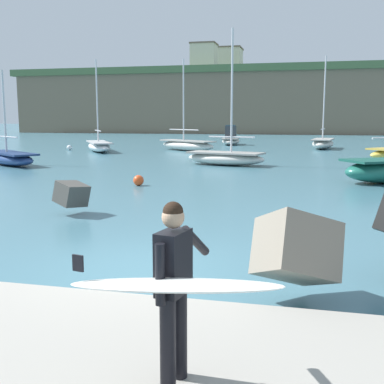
{
  "coord_description": "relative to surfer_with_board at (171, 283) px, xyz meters",
  "views": [
    {
      "loc": [
        2.91,
        -8.08,
        2.77
      ],
      "look_at": [
        0.88,
        0.5,
        1.4
      ],
      "focal_mm": 44.79,
      "sensor_mm": 36.0,
      "label": 1
    }
  ],
  "objects": [
    {
      "name": "boat_mid_right",
      "position": [
        -6.47,
        45.59,
        -0.66
      ],
      "size": [
        2.06,
        4.57,
        2.06
      ],
      "color": "beige",
      "rests_on": "ground"
    },
    {
      "name": "headland_bluff",
      "position": [
        0.46,
        97.68,
        4.61
      ],
      "size": [
        107.87,
        39.79,
        11.73
      ],
      "color": "#756651",
      "rests_on": "ground"
    },
    {
      "name": "mooring_buoy_middle",
      "position": [
        -18.84,
        34.02,
        -1.06
      ],
      "size": [
        0.44,
        0.44,
        0.44
      ],
      "color": "silver",
      "rests_on": "ground"
    },
    {
      "name": "surfer_with_board",
      "position": [
        0.0,
        0.0,
        0.0
      ],
      "size": [
        2.12,
        1.36,
        1.78
      ],
      "color": "black",
      "rests_on": "walkway_path"
    },
    {
      "name": "boat_near_left",
      "position": [
        -15.56,
        32.94,
        -0.79
      ],
      "size": [
        4.66,
        6.2,
        7.49
      ],
      "color": "white",
      "rests_on": "ground"
    },
    {
      "name": "boat_far_centre",
      "position": [
        -3.45,
        23.97,
        -0.81
      ],
      "size": [
        5.11,
        2.96,
        7.81
      ],
      "color": "beige",
      "rests_on": "ground"
    },
    {
      "name": "mooring_buoy_inner",
      "position": [
        -5.52,
        14.51,
        -1.06
      ],
      "size": [
        0.44,
        0.44,
        0.44
      ],
      "color": "#E54C1E",
      "rests_on": "ground"
    },
    {
      "name": "boat_mid_left",
      "position": [
        2.65,
        41.03,
        -0.75
      ],
      "size": [
        2.46,
        5.24,
        8.14
      ],
      "color": "beige",
      "rests_on": "ground"
    },
    {
      "name": "station_building_central",
      "position": [
        -19.26,
        92.37,
        13.35
      ],
      "size": [
        5.07,
        4.78,
        5.75
      ],
      "color": "beige",
      "rests_on": "headland_bluff"
    },
    {
      "name": "boat_near_centre",
      "position": [
        -8.7,
        35.69,
        -0.76
      ],
      "size": [
        5.99,
        4.78,
        7.66
      ],
      "color": "beige",
      "rests_on": "ground"
    },
    {
      "name": "walkway_path",
      "position": [
        -1.77,
        0.06,
        -1.16
      ],
      "size": [
        48.0,
        4.4,
        0.24
      ],
      "primitive_type": "cube",
      "color": "#9E998E",
      "rests_on": "ground"
    },
    {
      "name": "station_building_west",
      "position": [
        -16.85,
        105.17,
        13.74
      ],
      "size": [
        6.99,
        6.38,
        6.53
      ],
      "color": "beige",
      "rests_on": "headland_bluff"
    },
    {
      "name": "ground_plane",
      "position": [
        -1.77,
        4.06,
        -1.28
      ],
      "size": [
        400.0,
        400.0,
        0.0
      ],
      "primitive_type": "plane",
      "color": "#42707F"
    },
    {
      "name": "boat_far_left",
      "position": [
        -15.94,
        21.07,
        -0.84
      ],
      "size": [
        5.55,
        4.55,
        5.55
      ],
      "color": "navy",
      "rests_on": "ground"
    }
  ]
}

